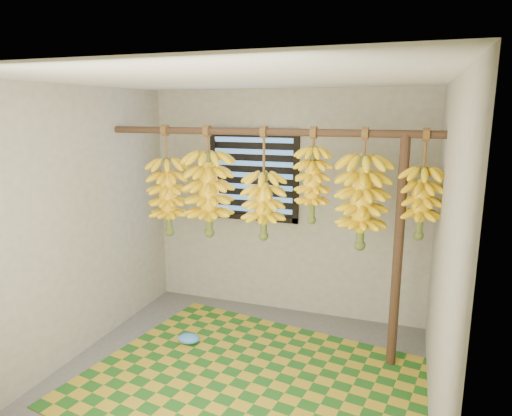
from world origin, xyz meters
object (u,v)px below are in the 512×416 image
at_px(plastic_bag, 189,339).
at_px(support_post, 398,255).
at_px(banana_bunch_e, 362,203).
at_px(banana_bunch_f, 421,203).
at_px(banana_bunch_a, 168,197).
at_px(banana_bunch_b, 209,194).
at_px(banana_bunch_c, 264,205).
at_px(woven_mat, 251,383).
at_px(banana_bunch_d, 312,185).

bearing_deg(plastic_bag, support_post, 8.24).
bearing_deg(banana_bunch_e, banana_bunch_f, 0.00).
height_order(banana_bunch_a, banana_bunch_f, same).
bearing_deg(banana_bunch_b, plastic_bag, -114.03).
relative_size(support_post, banana_bunch_a, 1.89).
height_order(banana_bunch_a, banana_bunch_c, same).
distance_m(woven_mat, banana_bunch_f, 2.01).
distance_m(banana_bunch_d, banana_bunch_f, 0.89).
height_order(plastic_bag, banana_bunch_d, banana_bunch_d).
height_order(banana_bunch_c, banana_bunch_f, same).
xyz_separation_m(plastic_bag, banana_bunch_a, (-0.31, 0.27, 1.31)).
xyz_separation_m(banana_bunch_c, banana_bunch_f, (1.33, 0.00, 0.11)).
distance_m(woven_mat, banana_bunch_b, 1.70).
height_order(support_post, banana_bunch_d, banana_bunch_d).
distance_m(banana_bunch_a, banana_bunch_d, 1.43).
height_order(woven_mat, banana_bunch_d, banana_bunch_d).
bearing_deg(support_post, plastic_bag, -171.76).
xyz_separation_m(plastic_bag, banana_bunch_d, (1.10, 0.27, 1.50)).
xyz_separation_m(banana_bunch_b, banana_bunch_f, (1.87, -0.00, 0.04)).
bearing_deg(plastic_bag, banana_bunch_d, 13.59).
xyz_separation_m(banana_bunch_a, banana_bunch_c, (0.98, 0.00, -0.02)).
relative_size(banana_bunch_a, banana_bunch_b, 1.03).
distance_m(woven_mat, plastic_bag, 0.89).
distance_m(support_post, woven_mat, 1.60).
bearing_deg(plastic_bag, banana_bunch_c, 21.92).
height_order(woven_mat, banana_bunch_c, banana_bunch_c).
xyz_separation_m(support_post, banana_bunch_d, (-0.74, 0.00, 0.56)).
bearing_deg(banana_bunch_a, support_post, 0.00).
height_order(banana_bunch_d, banana_bunch_f, same).
relative_size(banana_bunch_c, banana_bunch_d, 1.22).
xyz_separation_m(support_post, banana_bunch_f, (0.15, 0.00, 0.46)).
height_order(woven_mat, banana_bunch_e, banana_bunch_e).
bearing_deg(banana_bunch_d, banana_bunch_a, 180.00).
relative_size(woven_mat, banana_bunch_a, 2.53).
bearing_deg(woven_mat, banana_bunch_f, 29.39).
bearing_deg(banana_bunch_a, woven_mat, -31.68).
bearing_deg(banana_bunch_e, woven_mat, -137.50).
distance_m(woven_mat, banana_bunch_d, 1.72).
xyz_separation_m(banana_bunch_d, banana_bunch_f, (0.89, 0.00, -0.10)).
bearing_deg(woven_mat, plastic_bag, 152.32).
bearing_deg(banana_bunch_c, banana_bunch_a, 180.00).
height_order(support_post, banana_bunch_f, banana_bunch_f).
bearing_deg(banana_bunch_f, plastic_bag, -172.37).
bearing_deg(banana_bunch_d, support_post, 0.00).
relative_size(woven_mat, plastic_bag, 12.41).
xyz_separation_m(woven_mat, banana_bunch_c, (-0.12, 0.68, 1.34)).
xyz_separation_m(support_post, plastic_bag, (-1.84, -0.27, -0.95)).
bearing_deg(banana_bunch_f, banana_bunch_a, 180.00).
bearing_deg(support_post, banana_bunch_b, 180.00).
distance_m(banana_bunch_b, banana_bunch_c, 0.55).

